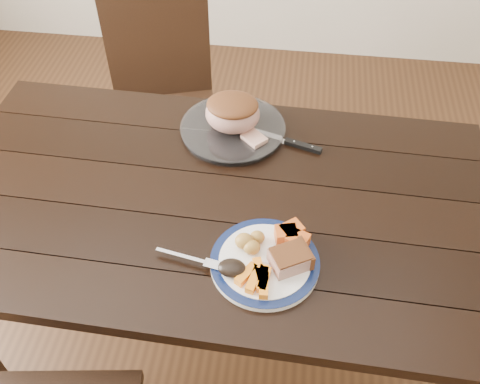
# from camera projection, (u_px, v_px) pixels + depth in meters

# --- Properties ---
(ground) EXTENTS (4.00, 4.00, 0.00)m
(ground) POSITION_uv_depth(u_px,v_px,m) (220.00, 327.00, 2.08)
(ground) COLOR #472B16
(ground) RESTS_ON ground
(dining_table) EXTENTS (1.62, 0.94, 0.75)m
(dining_table) POSITION_uv_depth(u_px,v_px,m) (214.00, 217.00, 1.60)
(dining_table) COLOR black
(dining_table) RESTS_ON ground
(chair_far) EXTENTS (0.53, 0.54, 0.93)m
(chair_far) POSITION_uv_depth(u_px,v_px,m) (165.00, 97.00, 2.22)
(chair_far) COLOR black
(chair_far) RESTS_ON ground
(dinner_plate) EXTENTS (0.28, 0.28, 0.02)m
(dinner_plate) POSITION_uv_depth(u_px,v_px,m) (265.00, 263.00, 1.36)
(dinner_plate) COLOR white
(dinner_plate) RESTS_ON dining_table
(plate_rim) EXTENTS (0.28, 0.28, 0.02)m
(plate_rim) POSITION_uv_depth(u_px,v_px,m) (265.00, 261.00, 1.36)
(plate_rim) COLOR #0C173D
(plate_rim) RESTS_ON dinner_plate
(serving_platter) EXTENTS (0.33, 0.33, 0.02)m
(serving_platter) POSITION_uv_depth(u_px,v_px,m) (233.00, 130.00, 1.72)
(serving_platter) COLOR white
(serving_platter) RESTS_ON dining_table
(pork_slice) EXTENTS (0.12, 0.11, 0.04)m
(pork_slice) POSITION_uv_depth(u_px,v_px,m) (290.00, 259.00, 1.33)
(pork_slice) COLOR tan
(pork_slice) RESTS_ON dinner_plate
(roasted_potatoes) EXTENTS (0.08, 0.07, 0.04)m
(roasted_potatoes) POSITION_uv_depth(u_px,v_px,m) (250.00, 242.00, 1.37)
(roasted_potatoes) COLOR gold
(roasted_potatoes) RESTS_ON dinner_plate
(carrot_batons) EXTENTS (0.09, 0.11, 0.02)m
(carrot_batons) POSITION_uv_depth(u_px,v_px,m) (258.00, 278.00, 1.30)
(carrot_batons) COLOR orange
(carrot_batons) RESTS_ON dinner_plate
(pumpkin_wedges) EXTENTS (0.10, 0.09, 0.04)m
(pumpkin_wedges) POSITION_uv_depth(u_px,v_px,m) (292.00, 236.00, 1.38)
(pumpkin_wedges) COLOR orange
(pumpkin_wedges) RESTS_ON dinner_plate
(dark_mushroom) EXTENTS (0.07, 0.05, 0.03)m
(dark_mushroom) POSITION_uv_depth(u_px,v_px,m) (232.00, 268.00, 1.32)
(dark_mushroom) COLOR black
(dark_mushroom) RESTS_ON dinner_plate
(fork) EXTENTS (0.18, 0.05, 0.00)m
(fork) POSITION_uv_depth(u_px,v_px,m) (194.00, 259.00, 1.36)
(fork) COLOR silver
(fork) RESTS_ON dinner_plate
(roast_joint) EXTENTS (0.17, 0.15, 0.11)m
(roast_joint) POSITION_uv_depth(u_px,v_px,m) (233.00, 114.00, 1.67)
(roast_joint) COLOR tan
(roast_joint) RESTS_ON serving_platter
(cut_slice) EXTENTS (0.09, 0.09, 0.02)m
(cut_slice) POSITION_uv_depth(u_px,v_px,m) (254.00, 139.00, 1.66)
(cut_slice) COLOR tan
(cut_slice) RESTS_ON serving_platter
(carving_knife) EXTENTS (0.31, 0.11, 0.01)m
(carving_knife) POSITION_uv_depth(u_px,v_px,m) (291.00, 143.00, 1.68)
(carving_knife) COLOR silver
(carving_knife) RESTS_ON dining_table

